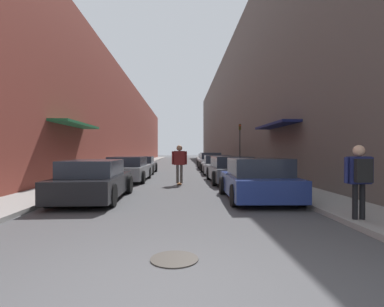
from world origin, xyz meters
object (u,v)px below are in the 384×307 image
Objects in this scene: parked_car_right_4 at (207,160)px; parked_car_right_1 at (230,170)px; parked_car_right_0 at (257,180)px; parked_car_right_2 at (217,165)px; skateboarder at (179,160)px; manhole_cover at (174,259)px; parked_car_right_3 at (210,161)px; parked_car_left_1 at (128,169)px; parked_car_left_0 at (94,181)px; pedestrian at (360,173)px; parked_car_left_2 at (141,165)px; traffic_light at (240,142)px.

parked_car_right_1 is at bearing -90.47° from parked_car_right_4.
parked_car_right_1 is (-0.02, 5.23, -0.01)m from parked_car_right_0.
skateboarder reaches higher than parked_car_right_2.
manhole_cover is at bearing -103.58° from parked_car_right_1.
parked_car_right_2 is at bearing 81.06° from manhole_cover.
parked_car_right_0 reaches higher than parked_car_right_4.
parked_car_right_3 is (0.01, 10.62, 0.05)m from parked_car_right_1.
parked_car_right_3 reaches higher than parked_car_left_1.
parked_car_left_0 is 5.25m from parked_car_right_0.
parked_car_left_0 is at bearing 151.70° from pedestrian.
parked_car_right_0 is at bearing -89.76° from parked_car_right_1.
parked_car_right_1 is 3.01× the size of pedestrian.
parked_car_right_0 is at bearing -49.95° from parked_car_left_1.
parked_car_left_1 is 1.12× the size of parked_car_right_0.
parked_car_left_2 is 8.24m from parked_car_right_1.
traffic_light is (2.01, 7.84, 1.65)m from parked_car_right_1.
parked_car_left_0 is 5.97m from parked_car_left_1.
parked_car_right_1 is at bearing -10.50° from parked_car_left_1.
traffic_light is (7.20, 6.88, 1.66)m from parked_car_left_1.
parked_car_left_0 is 5.02m from skateboarder.
pedestrian is at bearing -55.53° from parked_car_left_1.
parked_car_right_4 is (0.10, 20.54, -0.01)m from parked_car_right_0.
parked_car_left_1 is 7.00m from parked_car_right_2.
pedestrian is (6.53, -9.52, 0.49)m from parked_car_left_1.
pedestrian is at bearing -87.06° from parked_car_right_4.
parked_car_left_1 is 1.00× the size of parked_car_right_2.
pedestrian reaches higher than parked_car_right_4.
parked_car_left_1 is at bearing -137.92° from parked_car_right_2.
parked_car_left_1 is at bearing -89.31° from parked_car_left_2.
traffic_light is (4.53, 18.26, 2.27)m from manhole_cover.
parked_car_left_0 is 11.88m from parked_car_right_2.
parked_car_right_4 reaches higher than parked_car_left_1.
parked_car_right_0 is 3.61m from pedestrian.
parked_car_left_1 is at bearing 169.50° from parked_car_right_1.
parked_car_right_2 reaches higher than parked_car_left_1.
parked_car_right_0 is 0.84× the size of parked_car_right_1.
traffic_light is (4.53, 8.66, 1.14)m from skateboarder.
parked_car_left_0 is at bearing -90.42° from parked_car_left_1.
manhole_cover is at bearing -98.94° from parked_car_right_2.
parked_car_left_1 is 11.56m from pedestrian.
parked_car_right_2 is (5.19, 4.69, -0.00)m from parked_car_left_1.
parked_car_right_0 is 5.81m from manhole_cover.
pedestrian is (1.23, -23.87, 0.48)m from parked_car_right_4.
skateboarder is at bearing 116.55° from pedestrian.
parked_car_left_2 is 1.08× the size of parked_car_right_4.
parked_car_right_1 is 8.26m from traffic_light.
parked_car_right_3 is (-0.01, 15.86, 0.05)m from parked_car_right_0.
parked_car_left_1 is 11.70m from manhole_cover.
skateboarder reaches higher than parked_car_right_0.
parked_car_right_3 reaches higher than parked_car_right_1.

